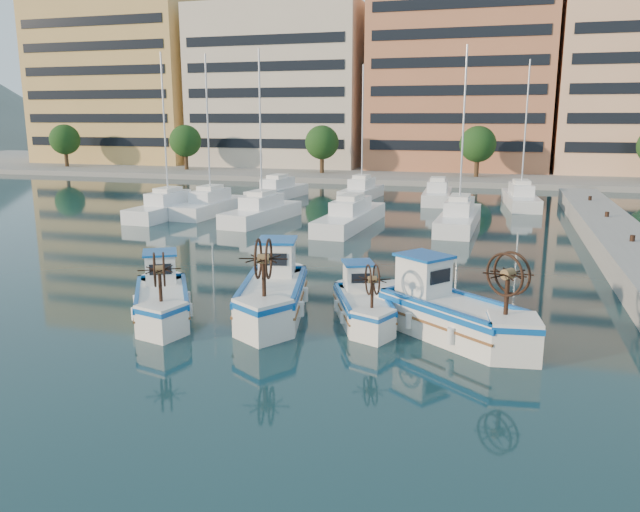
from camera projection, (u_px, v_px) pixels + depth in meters
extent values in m
plane|color=#17393E|center=(284.00, 333.00, 20.90)|extent=(300.00, 300.00, 0.00)
cube|color=gray|center=(450.00, 169.00, 83.65)|extent=(180.00, 40.00, 0.60)
cube|color=tan|center=(123.00, 79.00, 92.15)|extent=(24.00, 14.00, 24.00)
cube|color=black|center=(93.00, 76.00, 85.59)|extent=(22.08, 0.12, 21.60)
cube|color=beige|center=(282.00, 88.00, 85.68)|extent=(23.00, 14.00, 21.00)
cube|color=black|center=(264.00, 85.00, 79.12)|extent=(21.16, 0.12, 18.90)
cube|color=#C1724B|center=(461.00, 69.00, 78.73)|extent=(22.00, 14.00, 25.00)
cube|color=black|center=(457.00, 64.00, 72.16)|extent=(20.24, 0.12, 22.50)
cylinder|color=#3F2B19|center=(67.00, 160.00, 84.32)|extent=(0.50, 0.50, 3.00)
sphere|color=#20491A|center=(65.00, 139.00, 83.74)|extent=(4.00, 4.00, 4.00)
cylinder|color=#3F2B19|center=(186.00, 162.00, 79.43)|extent=(0.50, 0.50, 3.00)
sphere|color=#20491A|center=(185.00, 141.00, 78.84)|extent=(4.00, 4.00, 4.00)
cylinder|color=#3F2B19|center=(322.00, 165.00, 74.54)|extent=(0.50, 0.50, 3.00)
sphere|color=#20491A|center=(322.00, 142.00, 73.95)|extent=(4.00, 4.00, 4.00)
cylinder|color=#3F2B19|center=(476.00, 169.00, 69.65)|extent=(0.50, 0.50, 3.00)
sphere|color=#20491A|center=(478.00, 144.00, 69.06)|extent=(4.00, 4.00, 4.00)
cube|color=white|center=(169.00, 210.00, 45.27)|extent=(2.62, 8.42, 1.00)
cylinder|color=silver|center=(165.00, 133.00, 44.08)|extent=(0.12, 0.12, 11.00)
cube|color=white|center=(211.00, 207.00, 46.59)|extent=(2.62, 8.19, 1.00)
cylinder|color=silver|center=(208.00, 133.00, 45.40)|extent=(0.12, 0.12, 11.00)
cube|color=white|center=(262.00, 214.00, 43.26)|extent=(3.25, 8.40, 1.00)
cylinder|color=silver|center=(260.00, 134.00, 42.07)|extent=(0.12, 0.12, 11.00)
cube|color=white|center=(351.00, 219.00, 41.20)|extent=(2.75, 10.37, 1.00)
cube|color=white|center=(459.00, 220.00, 40.86)|extent=(2.48, 9.57, 1.00)
cylinder|color=silver|center=(463.00, 135.00, 39.66)|extent=(0.12, 0.12, 11.00)
cube|color=white|center=(278.00, 193.00, 55.46)|extent=(3.21, 8.59, 1.00)
cube|color=white|center=(361.00, 193.00, 55.27)|extent=(2.76, 7.31, 1.00)
cylinder|color=silver|center=(362.00, 130.00, 54.08)|extent=(0.12, 0.12, 11.00)
cube|color=white|center=(437.00, 197.00, 53.05)|extent=(2.55, 7.40, 1.00)
cube|color=white|center=(520.00, 200.00, 50.72)|extent=(3.02, 9.08, 1.00)
cylinder|color=silver|center=(525.00, 131.00, 49.52)|extent=(0.12, 0.12, 11.00)
cube|color=white|center=(162.00, 304.00, 22.38)|extent=(3.60, 4.46, 1.03)
cube|color=#0C50A5|center=(162.00, 293.00, 22.30)|extent=(3.71, 4.59, 0.16)
cube|color=blue|center=(162.00, 295.00, 22.31)|extent=(3.06, 3.91, 0.06)
cube|color=white|center=(161.00, 268.00, 23.27)|extent=(1.58, 1.65, 1.08)
cube|color=#0C50A5|center=(160.00, 252.00, 23.14)|extent=(1.78, 1.85, 0.08)
cylinder|color=#331E14|center=(160.00, 288.00, 20.47)|extent=(0.12, 0.12, 1.14)
cylinder|color=brown|center=(159.00, 270.00, 20.34)|extent=(0.41, 0.40, 0.28)
torus|color=#331E14|center=(155.00, 270.00, 20.30)|extent=(0.64, 1.03, 1.15)
torus|color=#331E14|center=(164.00, 269.00, 20.37)|extent=(0.64, 1.03, 1.15)
cube|color=white|center=(273.00, 299.00, 22.65)|extent=(3.09, 5.17, 1.21)
cube|color=#0C50A5|center=(273.00, 287.00, 22.55)|extent=(3.19, 5.32, 0.18)
cube|color=blue|center=(273.00, 289.00, 22.56)|extent=(2.54, 4.59, 0.07)
cube|color=white|center=(277.00, 258.00, 23.72)|extent=(1.57, 1.74, 1.26)
cube|color=#0C50A5|center=(277.00, 240.00, 23.57)|extent=(1.77, 1.94, 0.09)
cylinder|color=#331E14|center=(264.00, 280.00, 20.35)|extent=(0.14, 0.14, 1.33)
cylinder|color=brown|center=(263.00, 259.00, 20.20)|extent=(0.43, 0.40, 0.32)
torus|color=#331E14|center=(258.00, 259.00, 20.21)|extent=(0.38, 1.33, 1.34)
torus|color=#331E14|center=(269.00, 259.00, 20.19)|extent=(0.38, 1.33, 1.34)
cube|color=white|center=(363.00, 309.00, 21.96)|extent=(2.84, 3.94, 0.91)
cube|color=#0C50A5|center=(363.00, 300.00, 21.89)|extent=(2.92, 4.06, 0.14)
cube|color=blue|center=(363.00, 301.00, 21.90)|extent=(2.38, 3.48, 0.05)
cube|color=white|center=(358.00, 277.00, 22.77)|extent=(1.31, 1.40, 0.95)
cube|color=#0C50A5|center=(358.00, 263.00, 22.65)|extent=(1.48, 1.57, 0.07)
cylinder|color=#331E14|center=(372.00, 296.00, 20.25)|extent=(0.10, 0.10, 1.00)
cylinder|color=brown|center=(372.00, 280.00, 20.13)|extent=(0.35, 0.33, 0.24)
torus|color=#331E14|center=(368.00, 280.00, 20.12)|extent=(0.45, 0.95, 1.01)
torus|color=#331E14|center=(376.00, 279.00, 20.15)|extent=(0.45, 0.95, 1.01)
cube|color=white|center=(452.00, 320.00, 20.39)|extent=(5.03, 4.52, 1.19)
cube|color=#0C50A5|center=(453.00, 306.00, 20.29)|extent=(5.18, 4.66, 0.18)
cube|color=blue|center=(453.00, 309.00, 20.30)|extent=(4.38, 3.88, 0.07)
cube|color=white|center=(424.00, 275.00, 21.19)|extent=(1.93, 1.89, 1.25)
cube|color=#0C50A5|center=(424.00, 256.00, 21.04)|extent=(2.17, 2.13, 0.09)
cylinder|color=#331E14|center=(507.00, 297.00, 18.51)|extent=(0.14, 0.14, 1.32)
cylinder|color=brown|center=(508.00, 274.00, 18.35)|extent=(0.47, 0.48, 0.32)
torus|color=#331E14|center=(505.00, 275.00, 18.26)|extent=(1.10, 0.87, 1.33)
torus|color=#331E14|center=(512.00, 273.00, 18.45)|extent=(1.10, 0.87, 1.33)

